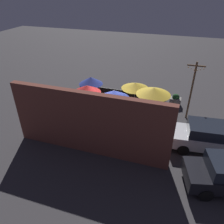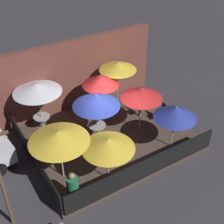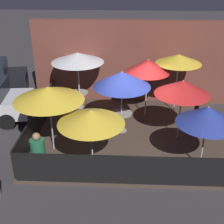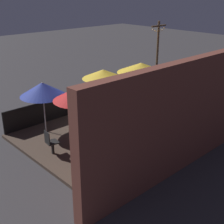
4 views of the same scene
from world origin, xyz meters
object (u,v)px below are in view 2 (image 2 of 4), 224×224
patio_umbrella_2 (176,112)px  dining_table_1 (42,119)px  patio_umbrella_0 (96,100)px  patio_umbrella_4 (142,93)px  patio_umbrella_6 (59,136)px  patio_umbrella_7 (100,80)px  patio_umbrella_3 (108,144)px  patio_chair_0 (162,112)px  patio_umbrella_5 (118,66)px  dining_table_0 (97,128)px  patio_umbrella_1 (37,88)px  patron_0 (73,188)px  patio_chair_1 (141,107)px  light_post (0,177)px

patio_umbrella_2 → dining_table_1: size_ratio=2.77×
patio_umbrella_0 → patio_umbrella_4: 2.08m
patio_umbrella_6 → patio_umbrella_7: patio_umbrella_7 is taller
patio_umbrella_7 → patio_umbrella_3: bearing=-116.1°
patio_umbrella_4 → patio_chair_0: (1.31, 0.00, -1.47)m
patio_umbrella_5 → patio_chair_0: patio_umbrella_5 is taller
patio_umbrella_0 → dining_table_0: (0.00, 0.00, -1.47)m
patio_umbrella_3 → dining_table_1: bearing=103.0°
patio_umbrella_2 → patio_umbrella_1: bearing=136.3°
patio_umbrella_7 → patron_0: 5.37m
patio_umbrella_0 → patron_0: (-2.43, -2.56, -1.47)m
patio_umbrella_1 → patio_umbrella_2: size_ratio=1.16×
patio_umbrella_2 → patio_umbrella_3: size_ratio=1.04×
patio_umbrella_1 → patio_chair_1: patio_umbrella_1 is taller
patio_umbrella_5 → light_post: light_post is taller
patron_0 → light_post: size_ratio=0.33×
patio_chair_1 → patron_0: (-5.14, -2.98, 0.07)m
patio_umbrella_1 → patio_chair_1: size_ratio=2.58×
patio_umbrella_6 → light_post: size_ratio=0.56×
dining_table_0 → patio_chair_1: 2.74m
patron_0 → dining_table_0: bearing=168.7°
patio_umbrella_1 → light_post: size_ratio=0.60×
patio_umbrella_2 → patio_chair_0: 2.35m
patio_umbrella_3 → dining_table_0: patio_umbrella_3 is taller
patio_umbrella_7 → light_post: light_post is taller
dining_table_1 → patron_0: size_ratio=0.57×
patio_umbrella_1 → patio_umbrella_5: 4.03m
patio_umbrella_3 → patio_umbrella_7: bearing=63.9°
light_post → patio_umbrella_3: bearing=-1.0°
patio_umbrella_3 → patio_chair_0: bearing=24.8°
patio_chair_0 → patio_umbrella_0: bearing=-0.0°
patio_umbrella_7 → patio_chair_0: (2.39, -1.74, -1.63)m
patio_umbrella_3 → patio_umbrella_7: patio_umbrella_7 is taller
patio_umbrella_5 → light_post: 7.92m
patio_umbrella_3 → light_post: (-3.78, 0.06, 0.34)m
patio_umbrella_6 → dining_table_0: bearing=30.2°
patio_umbrella_5 → patio_umbrella_6: patio_umbrella_5 is taller
dining_table_0 → patron_0: 3.53m
patio_umbrella_5 → patron_0: 6.55m
patio_umbrella_4 → patio_umbrella_7: patio_umbrella_7 is taller
dining_table_1 → light_post: light_post is taller
patio_umbrella_3 → patio_umbrella_6: (-1.44, 1.04, 0.24)m
patio_umbrella_7 → dining_table_1: 3.27m
patio_umbrella_2 → dining_table_1: bearing=136.3°
patio_chair_0 → light_post: size_ratio=0.23×
patio_umbrella_1 → patron_0: (-0.60, -4.52, -1.64)m
dining_table_1 → patio_umbrella_2: bearing=-43.7°
dining_table_1 → patron_0: patron_0 is taller
patio_umbrella_3 → patio_umbrella_4: (2.87, 1.93, 0.17)m
patio_umbrella_0 → patio_umbrella_1: (-1.84, 1.96, 0.17)m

